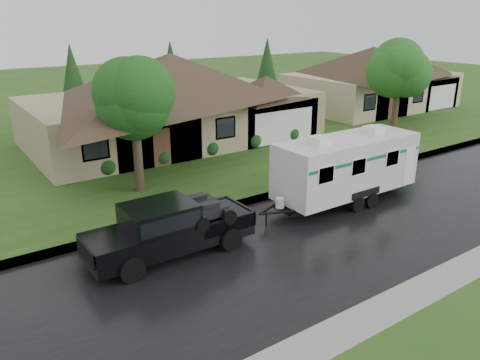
# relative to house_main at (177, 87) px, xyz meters

# --- Properties ---
(ground) EXTENTS (140.00, 140.00, 0.00)m
(ground) POSITION_rel_house_main_xyz_m (-2.29, -13.84, -3.59)
(ground) COLOR #264E18
(ground) RESTS_ON ground
(road) EXTENTS (140.00, 8.00, 0.01)m
(road) POSITION_rel_house_main_xyz_m (-2.29, -15.84, -3.59)
(road) COLOR black
(road) RESTS_ON ground
(curb) EXTENTS (140.00, 0.50, 0.15)m
(curb) POSITION_rel_house_main_xyz_m (-2.29, -11.59, -3.52)
(curb) COLOR gray
(curb) RESTS_ON ground
(lawn) EXTENTS (140.00, 26.00, 0.15)m
(lawn) POSITION_rel_house_main_xyz_m (-2.29, 1.16, -3.52)
(lawn) COLOR #264E18
(lawn) RESTS_ON ground
(house_main) EXTENTS (19.44, 10.80, 6.90)m
(house_main) POSITION_rel_house_main_xyz_m (0.00, 0.00, 0.00)
(house_main) COLOR gray
(house_main) RESTS_ON lawn
(house_neighbor) EXTENTS (15.12, 9.72, 6.45)m
(house_neighbor) POSITION_rel_house_main_xyz_m (19.97, 0.50, -0.27)
(house_neighbor) COLOR tan
(house_neighbor) RESTS_ON lawn
(tree_left_green) EXTENTS (3.75, 3.75, 6.21)m
(tree_left_green) POSITION_rel_house_main_xyz_m (-6.10, -7.73, 0.87)
(tree_left_green) COLOR #382B1E
(tree_left_green) RESTS_ON lawn
(tree_right_green) EXTENTS (3.79, 3.79, 6.27)m
(tree_right_green) POSITION_rel_house_main_xyz_m (13.14, -7.14, 0.91)
(tree_right_green) COLOR #382B1E
(tree_right_green) RESTS_ON lawn
(shrub_row) EXTENTS (13.60, 1.00, 1.00)m
(shrub_row) POSITION_rel_house_main_xyz_m (-0.29, -4.54, -2.94)
(shrub_row) COLOR #143814
(shrub_row) RESTS_ON lawn
(pickup_truck) EXTENTS (5.89, 2.24, 1.96)m
(pickup_truck) POSITION_rel_house_main_xyz_m (-7.70, -13.92, -2.54)
(pickup_truck) COLOR black
(pickup_truck) RESTS_ON ground
(travel_trailer) EXTENTS (7.26, 2.55, 3.26)m
(travel_trailer) POSITION_rel_house_main_xyz_m (1.11, -13.92, -1.86)
(travel_trailer) COLOR silver
(travel_trailer) RESTS_ON ground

